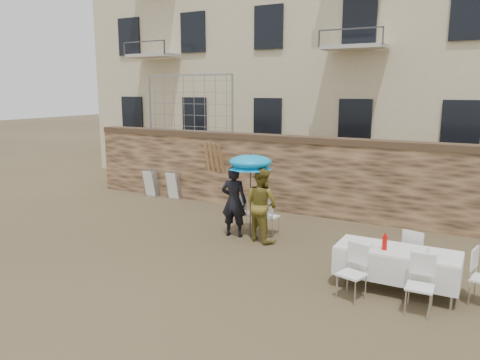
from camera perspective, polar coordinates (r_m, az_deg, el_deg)
The scene contains 16 objects.
ground at distance 10.12m, azimuth -8.10°, elevation -9.71°, with size 80.00×80.00×0.00m, color brown.
stone_wall at distance 14.01m, azimuth 4.06°, elevation 0.87°, with size 13.00×0.50×2.20m, color brown.
chain_link_fence at distance 15.29m, azimuth -6.24°, elevation 9.22°, with size 3.20×0.06×1.80m, color gray, non-canonical shape.
man_suit at distance 11.40m, azimuth -0.75°, elevation -2.63°, with size 0.64×0.42×1.75m, color black.
woman_dress at distance 11.06m, azimuth 2.64°, elevation -3.01°, with size 0.86×0.67×1.77m, color #A18D31.
umbrella at distance 11.12m, azimuth 1.29°, elevation 1.90°, with size 1.06×1.06×1.92m.
couple_chair_left at distance 11.96m, azimuth 0.55°, elevation -3.91°, with size 0.48×0.48×0.96m, color white, non-canonical shape.
couple_chair_right at distance 11.66m, azimuth 3.59°, elevation -4.33°, with size 0.48×0.48×0.96m, color white, non-canonical shape.
banquet_table at distance 8.84m, azimuth 18.63°, elevation -8.26°, with size 2.10×0.85×0.78m.
soda_bottle at distance 8.68m, azimuth 17.22°, elevation -7.32°, with size 0.09×0.09×0.26m, color red.
table_chair_front_left at distance 8.35m, azimuth 13.46°, elevation -10.95°, with size 0.48×0.48×0.96m, color white, non-canonical shape.
table_chair_front_right at distance 8.17m, azimuth 21.08°, elevation -11.93°, with size 0.48×0.48×0.96m, color white, non-canonical shape.
table_chair_back at distance 9.64m, azimuth 20.58°, elevation -8.35°, with size 0.48×0.48×0.96m, color white, non-canonical shape.
chair_stack_left at distance 16.13m, azimuth -10.50°, elevation -0.26°, with size 0.46×0.40×0.92m, color white, non-canonical shape.
chair_stack_right at distance 15.58m, azimuth -7.92°, elevation -0.57°, with size 0.46×0.32×0.92m, color white, non-canonical shape.
wood_planks at distance 14.66m, azimuth -2.78°, elevation 0.94°, with size 0.70×0.20×2.00m, color #A37749, non-canonical shape.
Camera 1 is at (5.72, -7.54, 3.56)m, focal length 35.00 mm.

